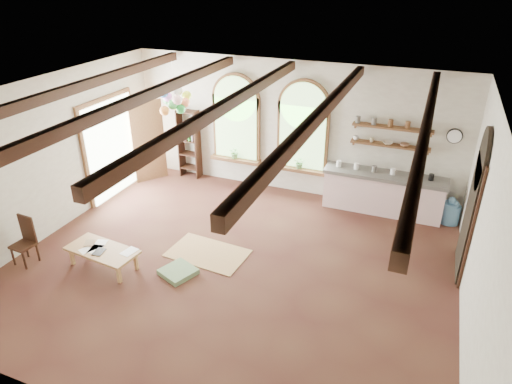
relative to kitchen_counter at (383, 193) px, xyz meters
The scene contains 27 objects.
floor 3.97m from the kitchen_counter, 125.71° to the right, with size 8.00×8.00×0.00m, color #523021.
ceiling_beams 4.73m from the kitchen_counter, 125.71° to the right, with size 6.20×6.80×0.18m, color #321B0F, non-canonical shape.
window_left 3.88m from the kitchen_counter, behind, with size 1.30×0.28×2.20m.
window_right 2.32m from the kitchen_counter, behind, with size 1.30×0.28×2.20m.
left_doorway 6.44m from the kitchen_counter, 167.37° to the right, with size 0.10×1.90×2.50m, color brown.
right_doorway 2.45m from the kitchen_counter, 45.86° to the right, with size 0.10×1.30×2.40m, color black.
kitchen_counter is the anchor object (origin of this frame).
wall_shelf_lower 1.09m from the kitchen_counter, 90.00° to the left, with size 1.70×0.24×0.04m, color brown.
wall_shelf_upper 1.49m from the kitchen_counter, 90.00° to the left, with size 1.70×0.24×0.04m, color brown.
wall_clock 1.91m from the kitchen_counter, 11.31° to the left, with size 0.32×0.32×0.04m, color black.
bookshelf 5.02m from the kitchen_counter, behind, with size 0.53×0.32×1.80m.
coffee_table 6.10m from the kitchen_counter, 137.54° to the right, with size 1.42×0.77×0.39m.
side_chair 7.48m from the kitchen_counter, 142.66° to the right, with size 0.40×0.40×0.94m.
floor_mat 4.21m from the kitchen_counter, 133.85° to the right, with size 1.52×0.94×0.02m, color tan.
floor_cushion 4.93m from the kitchen_counter, 129.17° to the right, with size 0.56×0.56×0.10m, color #67875D.
water_jug_a 1.46m from the kitchen_counter, ahead, with size 0.33×0.33×0.64m.
water_jug_b 1.54m from the kitchen_counter, ahead, with size 0.29×0.29×0.57m.
balloon_cluster 5.14m from the kitchen_counter, 169.22° to the right, with size 0.71×0.76×1.14m.
table_book 6.39m from the kitchen_counter, 140.30° to the right, with size 0.17×0.24×0.02m, color olive.
tablet 6.15m from the kitchen_counter, 136.83° to the right, with size 0.17×0.25×0.01m, color black.
potted_plant_left 3.72m from the kitchen_counter, behind, with size 0.27×0.23×0.30m, color #598C4C.
potted_plant_right 2.04m from the kitchen_counter, behind, with size 0.27×0.23×0.30m, color #598C4C.
shelf_cup_a 1.38m from the kitchen_counter, 166.50° to the left, with size 0.12×0.10×0.10m, color white.
shelf_cup_b 1.22m from the kitchen_counter, 155.77° to the left, with size 0.10×0.10×0.09m, color beige.
shelf_bowl_a 1.14m from the kitchen_counter, 105.52° to the left, with size 0.22×0.22×0.05m, color beige.
shelf_bowl_b 1.18m from the kitchen_counter, 30.96° to the left, with size 0.20×0.20×0.06m, color #8C664C.
shelf_vase 1.37m from the kitchen_counter, 15.48° to the left, with size 0.18×0.18×0.19m, color slate.
Camera 1 is at (3.05, -6.39, 5.10)m, focal length 32.00 mm.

